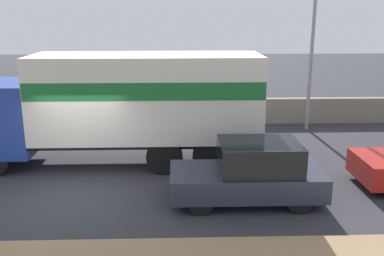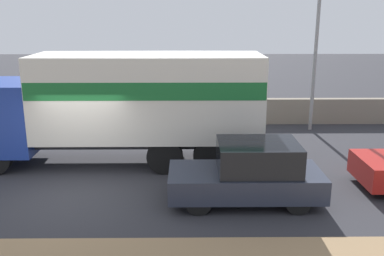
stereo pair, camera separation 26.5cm
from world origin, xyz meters
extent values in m
plane|color=#2D2D33|center=(0.00, 0.00, 0.00)|extent=(80.00, 80.00, 0.00)
cube|color=gray|center=(0.00, 7.53, 0.56)|extent=(60.00, 0.35, 1.11)
cylinder|color=gray|center=(8.24, 6.50, 3.24)|extent=(0.14, 0.14, 6.49)
cube|color=navy|center=(-2.77, 2.47, 1.59)|extent=(2.26, 2.29, 2.19)
cube|color=#2D2D33|center=(1.88, 2.47, 0.78)|extent=(7.03, 1.27, 0.25)
cube|color=silver|center=(1.88, 2.47, 2.21)|extent=(7.03, 2.31, 2.61)
cube|color=#19662D|center=(1.88, 2.47, 2.57)|extent=(7.00, 2.33, 0.52)
cylinder|color=black|center=(-2.77, 3.45, 0.55)|extent=(1.10, 0.28, 1.10)
cylinder|color=black|center=(3.81, 1.50, 0.55)|extent=(1.10, 0.28, 1.10)
cylinder|color=black|center=(3.81, 3.45, 0.55)|extent=(1.10, 0.28, 1.10)
cylinder|color=black|center=(2.40, 1.50, 0.55)|extent=(1.10, 0.28, 1.10)
cylinder|color=black|center=(2.40, 3.45, 0.55)|extent=(1.10, 0.28, 1.10)
cube|color=#282D3D|center=(4.57, -0.53, 0.55)|extent=(3.91, 1.71, 0.61)
cube|color=black|center=(4.88, -0.53, 1.23)|extent=(2.03, 1.57, 0.74)
cylinder|color=black|center=(3.35, -1.26, 0.32)|extent=(0.65, 0.20, 0.65)
cylinder|color=black|center=(3.35, 0.20, 0.32)|extent=(0.65, 0.20, 0.65)
cylinder|color=black|center=(5.78, -1.26, 0.32)|extent=(0.65, 0.20, 0.65)
cylinder|color=black|center=(5.78, 0.20, 0.32)|extent=(0.65, 0.20, 0.65)
cylinder|color=black|center=(8.68, 1.04, 0.29)|extent=(0.57, 0.20, 0.57)
cylinder|color=#473828|center=(-3.97, 5.82, 0.44)|extent=(0.31, 0.31, 0.88)
cylinder|color=#264C99|center=(-3.97, 5.82, 1.25)|extent=(0.40, 0.40, 0.73)
sphere|color=tan|center=(-3.97, 5.82, 1.73)|extent=(0.24, 0.24, 0.24)
camera|label=1|loc=(2.83, -10.76, 4.77)|focal=40.00mm
camera|label=2|loc=(3.10, -10.77, 4.77)|focal=40.00mm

